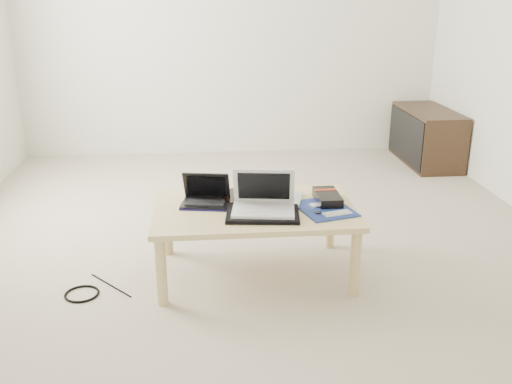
{
  "coord_description": "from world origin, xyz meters",
  "views": [
    {
      "loc": [
        -0.28,
        -3.53,
        1.52
      ],
      "look_at": [
        -0.01,
        -0.62,
        0.49
      ],
      "focal_mm": 40.0,
      "sensor_mm": 36.0,
      "label": 1
    }
  ],
  "objects": [
    {
      "name": "cable_coil",
      "position": [
        -0.11,
        -0.68,
        0.41
      ],
      "size": [
        0.11,
        0.11,
        0.01
      ],
      "primitive_type": "torus",
      "rotation": [
        0.0,
        0.0,
        0.19
      ],
      "color": "black",
      "rests_on": "coffee_table"
    },
    {
      "name": "gpu_box",
      "position": [
        0.4,
        -0.58,
        0.43
      ],
      "size": [
        0.13,
        0.25,
        0.06
      ],
      "color": "black",
      "rests_on": "coffee_table"
    },
    {
      "name": "ground",
      "position": [
        0.0,
        0.0,
        0.0
      ],
      "size": [
        4.0,
        4.0,
        0.0
      ],
      "primitive_type": "plane",
      "color": "beige",
      "rests_on": "ground"
    },
    {
      "name": "book",
      "position": [
        -0.06,
        -0.46,
        0.41
      ],
      "size": [
        0.33,
        0.3,
        0.03
      ],
      "color": "black",
      "rests_on": "coffee_table"
    },
    {
      "name": "floor_cable_coil",
      "position": [
        -0.95,
        -0.79,
        0.01
      ],
      "size": [
        0.23,
        0.23,
        0.01
      ],
      "primitive_type": "torus",
      "rotation": [
        0.0,
        0.0,
        0.29
      ],
      "color": "black",
      "rests_on": "ground"
    },
    {
      "name": "floor_cable_trail",
      "position": [
        -0.81,
        -0.71,
        0.0
      ],
      "size": [
        0.25,
        0.28,
        0.01
      ],
      "primitive_type": "cylinder",
      "rotation": [
        1.57,
        0.0,
        0.73
      ],
      "color": "black",
      "rests_on": "ground"
    },
    {
      "name": "tablet",
      "position": [
        -0.04,
        -0.58,
        0.41
      ],
      "size": [
        0.3,
        0.24,
        0.01
      ],
      "color": "black",
      "rests_on": "coffee_table"
    },
    {
      "name": "netbook",
      "position": [
        -0.28,
        -0.55,
        0.44
      ],
      "size": [
        0.29,
        0.23,
        0.18
      ],
      "color": "black",
      "rests_on": "coffee_table"
    },
    {
      "name": "neoprene_sleeve",
      "position": [
        0.02,
        -0.74,
        0.41
      ],
      "size": [
        0.41,
        0.32,
        0.02
      ],
      "primitive_type": "cube",
      "rotation": [
        0.0,
        0.0,
        -0.11
      ],
      "color": "black",
      "rests_on": "coffee_table"
    },
    {
      "name": "remote",
      "position": [
        0.23,
        -0.55,
        0.41
      ],
      "size": [
        0.11,
        0.24,
        0.02
      ],
      "color": "silver",
      "rests_on": "coffee_table"
    },
    {
      "name": "coffee_table",
      "position": [
        -0.02,
        -0.62,
        0.35
      ],
      "size": [
        1.1,
        0.7,
        0.4
      ],
      "color": "#CCB77B",
      "rests_on": "ground"
    },
    {
      "name": "white_laptop",
      "position": [
        0.02,
        -0.72,
        0.47
      ],
      "size": [
        0.36,
        0.27,
        0.22
      ],
      "color": "silver",
      "rests_on": "neoprene_sleeve"
    },
    {
      "name": "motherboard",
      "position": [
        0.36,
        -0.69,
        0.4
      ],
      "size": [
        0.34,
        0.39,
        0.02
      ],
      "color": "#0D1955",
      "rests_on": "coffee_table"
    },
    {
      "name": "media_cabinet",
      "position": [
        1.77,
        1.45,
        0.25
      ],
      "size": [
        0.41,
        0.9,
        0.5
      ],
      "color": "#362616",
      "rests_on": "ground"
    }
  ]
}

